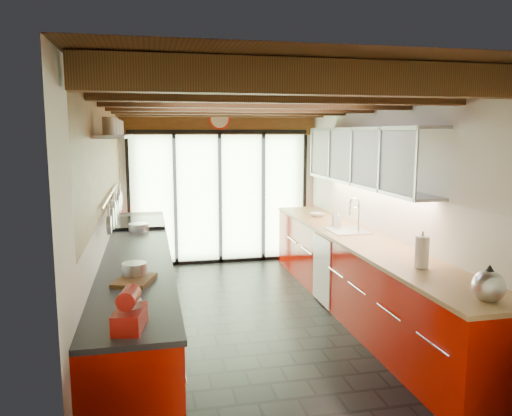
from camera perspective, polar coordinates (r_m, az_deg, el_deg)
name	(u,v)px	position (r m, az deg, el deg)	size (l,w,h in m)	color
ground	(254,321)	(5.84, -0.20, -12.84)	(5.50, 5.50, 0.00)	black
room_shell	(254,177)	(5.46, -0.21, 3.54)	(5.50, 5.50, 5.50)	silver
ceiling_beams	(247,104)	(5.82, -1.00, 11.82)	(3.14, 5.06, 4.90)	#593316
glass_door	(220,162)	(8.10, -4.17, 5.22)	(2.95, 0.10, 2.90)	#C6EAAD
left_counter	(138,290)	(5.58, -13.29, -9.10)	(0.68, 5.00, 0.92)	#AE0D00
range_stove	(140,257)	(6.97, -13.08, -5.44)	(0.66, 0.90, 0.97)	silver
right_counter	(360,276)	(6.07, 11.75, -7.59)	(0.68, 5.00, 0.92)	#AE0D00
sink_assembly	(349,228)	(6.32, 10.54, -2.26)	(0.45, 0.52, 0.43)	silver
upper_cabinets_right	(365,157)	(6.18, 12.35, 5.76)	(0.34, 3.00, 3.00)	silver
left_wall_fixtures	(116,165)	(5.63, -15.70, 4.71)	(0.28, 2.60, 0.96)	silver
stand_mixer	(130,312)	(3.27, -14.24, -11.47)	(0.22, 0.33, 0.27)	#AE150D
pot_large	(135,270)	(4.36, -13.72, -6.95)	(0.21, 0.21, 0.13)	silver
pot_small	(139,227)	(6.39, -13.25, -2.16)	(0.25, 0.25, 0.10)	silver
cutting_board	(134,280)	(4.25, -13.73, -8.04)	(0.27, 0.38, 0.03)	brown
kettle	(489,284)	(4.04, 25.04, -7.89)	(0.29, 0.32, 0.28)	silver
paper_towel	(422,252)	(4.77, 18.43, -4.84)	(0.14, 0.14, 0.34)	white
soap_bottle	(337,218)	(6.64, 9.19, -1.10)	(0.10, 0.10, 0.22)	silver
bowl	(318,215)	(7.34, 7.08, -0.79)	(0.21, 0.21, 0.05)	silver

